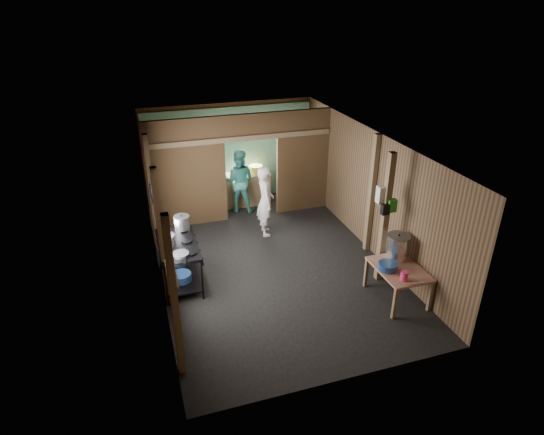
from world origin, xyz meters
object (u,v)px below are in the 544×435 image
object	(u,v)px
prep_table	(397,283)
yellow_tub	(256,169)
gas_range	(179,263)
cook	(265,201)
stove_pot_large	(182,223)
pink_bucket	(404,276)
stock_pot	(398,247)

from	to	relation	value
prep_table	yellow_tub	xyz separation A→B (m)	(-1.27, 4.93, 0.63)
gas_range	cook	distance (m)	2.63
gas_range	stove_pot_large	size ratio (longest dim) A/B	4.61
prep_table	cook	bearing A→B (deg)	115.95
gas_range	pink_bucket	distance (m)	4.15
prep_table	stock_pot	bearing A→B (deg)	67.56
stove_pot_large	stock_pot	world-z (taller)	stove_pot_large
stove_pot_large	pink_bucket	bearing A→B (deg)	-37.14
prep_table	cook	distance (m)	3.56
gas_range	prep_table	bearing A→B (deg)	-24.91
pink_bucket	cook	bearing A→B (deg)	111.92
cook	gas_range	bearing A→B (deg)	130.03
pink_bucket	cook	distance (m)	3.79
stock_pot	yellow_tub	world-z (taller)	stock_pot
pink_bucket	yellow_tub	size ratio (longest dim) A/B	0.45
prep_table	stock_pot	xyz separation A→B (m)	(0.14, 0.33, 0.55)
stock_pot	gas_range	bearing A→B (deg)	160.09
gas_range	pink_bucket	bearing A→B (deg)	-30.00
stock_pot	prep_table	bearing A→B (deg)	-112.44
stove_pot_large	cook	bearing A→B (deg)	25.01
prep_table	stove_pot_large	distance (m)	4.25
gas_range	stock_pot	xyz separation A→B (m)	(3.85, -1.39, 0.44)
gas_range	stock_pot	distance (m)	4.11
stock_pot	pink_bucket	distance (m)	0.74
stock_pot	pink_bucket	size ratio (longest dim) A/B	3.07
stock_pot	yellow_tub	xyz separation A→B (m)	(-1.40, 4.60, 0.08)
prep_table	stock_pot	distance (m)	0.65
stock_pot	cook	size ratio (longest dim) A/B	0.30
prep_table	gas_range	bearing A→B (deg)	155.09
stock_pot	yellow_tub	bearing A→B (deg)	106.99
stove_pot_large	stock_pot	xyz separation A→B (m)	(3.68, -1.91, -0.14)
stove_pot_large	yellow_tub	bearing A→B (deg)	49.78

